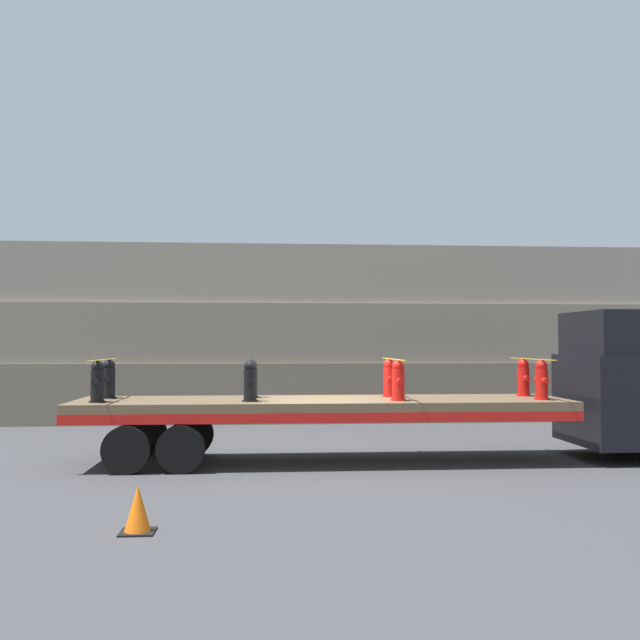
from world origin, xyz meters
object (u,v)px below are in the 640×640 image
fire_hydrant_red_near_2 (398,381)px  fire_hydrant_black_near_0 (97,382)px  fire_hydrant_red_near_3 (542,380)px  fire_hydrant_black_near_1 (250,381)px  fire_hydrant_red_far_2 (389,378)px  fire_hydrant_red_far_3 (523,378)px  fire_hydrant_black_far_0 (109,379)px  fire_hydrant_black_far_1 (251,379)px  traffic_cone (138,509)px  truck_cab (635,385)px  flatbed_trailer (295,410)px

fire_hydrant_red_near_2 → fire_hydrant_black_near_0: bearing=180.0°
fire_hydrant_red_near_3 → fire_hydrant_black_near_1: bearing=180.0°
fire_hydrant_red_far_2 → fire_hydrant_red_far_3: bearing=0.0°
fire_hydrant_black_far_0 → fire_hydrant_black_far_1: 3.06m
fire_hydrant_red_near_2 → traffic_cone: bearing=-131.9°
fire_hydrant_black_far_0 → traffic_cone: 6.41m
truck_cab → fire_hydrant_red_far_2: truck_cab is taller
fire_hydrant_black_near_1 → fire_hydrant_black_far_1: size_ratio=1.00×
fire_hydrant_black_near_1 → fire_hydrant_red_far_3: same height
fire_hydrant_red_far_2 → fire_hydrant_black_far_1: bearing=180.0°
truck_cab → fire_hydrant_black_near_1: size_ratio=3.84×
flatbed_trailer → fire_hydrant_black_near_1: 1.26m
truck_cab → traffic_cone: size_ratio=5.09×
fire_hydrant_red_near_3 → fire_hydrant_red_far_3: (0.00, 1.07, 0.00)m
fire_hydrant_red_near_3 → fire_hydrant_red_far_3: bearing=90.0°
fire_hydrant_black_far_0 → fire_hydrant_black_far_1: size_ratio=1.00×
truck_cab → fire_hydrant_black_near_0: truck_cab is taller
fire_hydrant_red_far_2 → fire_hydrant_red_far_3: (3.06, 0.00, 0.00)m
fire_hydrant_red_far_3 → fire_hydrant_red_far_2: bearing=180.0°
fire_hydrant_red_far_3 → traffic_cone: size_ratio=1.32×
fire_hydrant_black_far_0 → fire_hydrant_black_near_1: bearing=-19.2°
fire_hydrant_black_near_0 → fire_hydrant_red_near_2: size_ratio=1.00×
fire_hydrant_black_near_1 → fire_hydrant_red_far_3: size_ratio=1.00×
fire_hydrant_red_near_2 → traffic_cone: 6.80m
fire_hydrant_red_far_2 → fire_hydrant_black_near_0: bearing=-170.1°
flatbed_trailer → fire_hydrant_red_far_3: 5.26m
fire_hydrant_red_far_3 → fire_hydrant_black_near_1: bearing=-170.1°
truck_cab → traffic_cone: truck_cab is taller
fire_hydrant_black_near_1 → traffic_cone: (-1.38, -4.95, -1.43)m
fire_hydrant_black_far_0 → fire_hydrant_red_near_2: same height
fire_hydrant_black_near_0 → traffic_cone: bearing=-71.2°
fire_hydrant_red_far_2 → fire_hydrant_red_near_2: bearing=-90.0°
truck_cab → fire_hydrant_black_near_0: 11.53m
fire_hydrant_black_near_0 → fire_hydrant_black_far_0: (0.00, 1.07, 0.00)m
fire_hydrant_red_near_2 → fire_hydrant_red_far_2: 1.07m
truck_cab → traffic_cone: (-9.83, -5.48, -1.30)m
fire_hydrant_black_near_1 → fire_hydrant_red_far_2: size_ratio=1.00×
truck_cab → fire_hydrant_black_far_0: (-11.52, 0.53, 0.14)m
fire_hydrant_black_far_0 → fire_hydrant_red_near_2: (6.13, -1.07, 0.00)m
fire_hydrant_red_near_2 → traffic_cone: size_ratio=1.32×
truck_cab → traffic_cone: bearing=-150.9°
truck_cab → fire_hydrant_red_near_2: bearing=-174.4°
fire_hydrant_red_near_3 → traffic_cone: fire_hydrant_red_near_3 is taller
fire_hydrant_red_far_2 → traffic_cone: size_ratio=1.32×
fire_hydrant_black_far_1 → flatbed_trailer: bearing=-29.7°
fire_hydrant_black_far_0 → fire_hydrant_red_near_3: (9.19, -1.07, 0.00)m
truck_cab → fire_hydrant_black_near_1: 8.47m
flatbed_trailer → fire_hydrant_red_far_3: (5.19, 0.53, 0.65)m
flatbed_trailer → fire_hydrant_black_near_1: bearing=-150.3°
fire_hydrant_black_far_1 → traffic_cone: fire_hydrant_black_far_1 is taller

